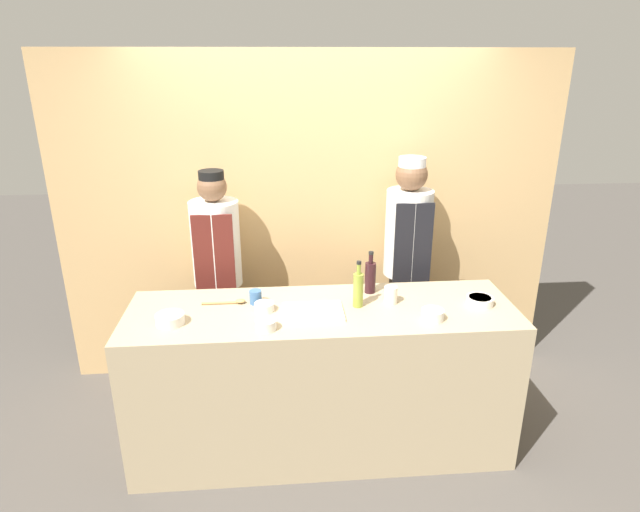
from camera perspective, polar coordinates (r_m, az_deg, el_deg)
ground_plane at (r=3.66m, az=0.19°, el=-19.24°), size 14.00×14.00×0.00m
cabinet_wall at (r=4.01m, az=-1.07°, el=3.95°), size 3.64×0.18×2.40m
counter at (r=3.38m, az=0.20°, el=-12.99°), size 2.28×0.69×0.96m
sauce_bowl_yellow at (r=3.32m, az=16.68°, el=-4.55°), size 0.16×0.16×0.05m
sauce_bowl_purple at (r=2.92m, az=-5.80°, el=-7.24°), size 0.11×0.11×0.06m
sauce_bowl_green at (r=3.08m, az=-15.71°, el=-6.43°), size 0.16×0.16×0.06m
sauce_bowl_orange at (r=3.12m, az=-5.97°, el=-5.37°), size 0.11×0.11×0.05m
sauce_bowl_white at (r=3.07m, az=11.93°, el=-6.08°), size 0.13×0.13×0.06m
cutting_board at (r=3.08m, az=-0.76°, el=-6.00°), size 0.34×0.24×0.02m
bottle_oil at (r=3.13m, az=4.10°, el=-3.52°), size 0.06×0.06×0.28m
bottle_wine at (r=3.33m, az=5.39°, el=-2.19°), size 0.07×0.07×0.27m
cup_blue at (r=3.21m, az=-6.89°, el=-4.36°), size 0.07×0.07×0.08m
cup_cream at (r=3.22m, az=7.55°, el=-4.13°), size 0.08×0.08×0.10m
wooden_spoon at (r=3.24m, az=-9.55°, el=-4.86°), size 0.26×0.04×0.03m
chef_left at (r=3.81m, az=-10.79°, el=-2.17°), size 0.33×0.33×1.64m
chef_right at (r=3.88m, az=9.18°, el=-0.88°), size 0.32×0.32×1.71m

